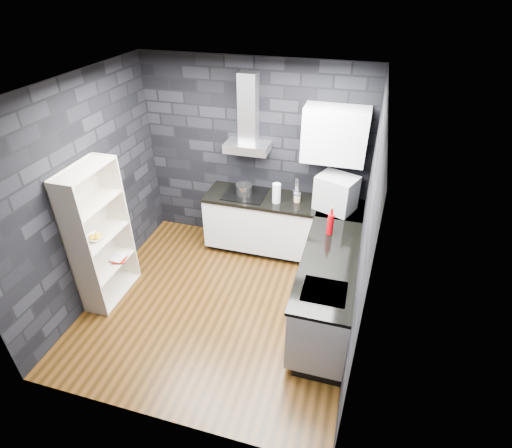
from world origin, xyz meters
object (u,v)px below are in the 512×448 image
at_px(utensil_crock, 296,195).
at_px(glass_vase, 276,193).
at_px(appliance_garage, 336,194).
at_px(red_bottle, 330,224).
at_px(storage_jar, 297,198).
at_px(fruit_bowl, 96,237).
at_px(bookshelf, 100,237).
at_px(pot, 244,190).

bearing_deg(utensil_crock, glass_vase, -147.62).
relative_size(appliance_garage, red_bottle, 1.82).
height_order(utensil_crock, appliance_garage, appliance_garage).
relative_size(storage_jar, appliance_garage, 0.22).
distance_m(glass_vase, storage_jar, 0.30).
bearing_deg(fruit_bowl, appliance_garage, 29.67).
bearing_deg(bookshelf, appliance_garage, 28.31).
distance_m(utensil_crock, fruit_bowl, 2.64).
bearing_deg(pot, storage_jar, 0.73).
xyz_separation_m(glass_vase, red_bottle, (0.80, -0.57, -0.01)).
relative_size(pot, bookshelf, 0.12).
bearing_deg(bookshelf, fruit_bowl, -90.18).
height_order(glass_vase, fruit_bowl, glass_vase).
distance_m(red_bottle, bookshelf, 2.77).
height_order(glass_vase, appliance_garage, appliance_garage).
height_order(pot, red_bottle, red_bottle).
distance_m(storage_jar, bookshelf, 2.58).
height_order(utensil_crock, red_bottle, red_bottle).
bearing_deg(red_bottle, appliance_garage, 90.72).
xyz_separation_m(appliance_garage, fruit_bowl, (-2.63, -1.50, -0.19)).
relative_size(utensil_crock, appliance_garage, 0.28).
bearing_deg(utensil_crock, red_bottle, -52.59).
bearing_deg(fruit_bowl, storage_jar, 36.12).
relative_size(pot, fruit_bowl, 1.03).
relative_size(glass_vase, red_bottle, 1.04).
distance_m(appliance_garage, fruit_bowl, 3.04).
height_order(glass_vase, utensil_crock, glass_vase).
height_order(storage_jar, bookshelf, bookshelf).
bearing_deg(storage_jar, pot, -179.27).
bearing_deg(glass_vase, pot, 170.43).
distance_m(red_bottle, fruit_bowl, 2.79).
height_order(pot, fruit_bowl, pot).
bearing_deg(appliance_garage, pot, -160.03).
xyz_separation_m(utensil_crock, appliance_garage, (0.54, -0.11, 0.16)).
bearing_deg(red_bottle, utensil_crock, 127.41).
distance_m(utensil_crock, appliance_garage, 0.58).
bearing_deg(bookshelf, pot, 46.98).
relative_size(utensil_crock, bookshelf, 0.08).
xyz_separation_m(utensil_crock, fruit_bowl, (-2.09, -1.61, -0.03)).
bearing_deg(storage_jar, appliance_garage, -5.03).
height_order(pot, storage_jar, pot).
xyz_separation_m(pot, utensil_crock, (0.73, 0.07, -0.01)).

